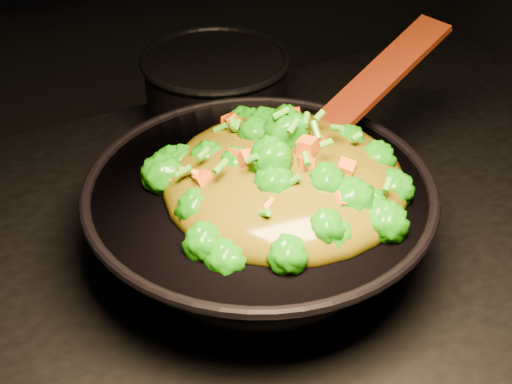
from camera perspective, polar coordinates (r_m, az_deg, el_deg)
wok at (r=0.93m, az=0.28°, el=-2.58°), size 0.52×0.52×0.12m
stir_fry at (r=0.86m, az=2.39°, el=3.27°), size 0.33×0.33×0.11m
spatula at (r=0.97m, az=8.01°, el=7.34°), size 0.32×0.13×0.14m
back_pot at (r=1.21m, az=-3.17°, el=8.00°), size 0.29×0.29×0.14m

